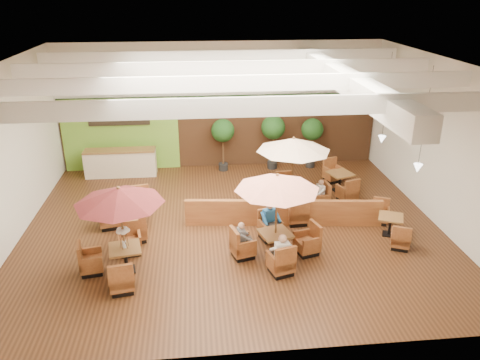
{
  "coord_description": "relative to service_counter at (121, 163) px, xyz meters",
  "views": [
    {
      "loc": [
        -1.17,
        -14.14,
        7.66
      ],
      "look_at": [
        0.3,
        0.5,
        1.5
      ],
      "focal_mm": 35.0,
      "sensor_mm": 36.0,
      "label": 1
    }
  ],
  "objects": [
    {
      "name": "table_2",
      "position": [
        6.62,
        -4.08,
        1.32
      ],
      "size": [
        2.78,
        2.78,
        2.82
      ],
      "rotation": [
        0.0,
        0.0,
        0.06
      ],
      "color": "brown",
      "rests_on": "ground"
    },
    {
      "name": "table_4",
      "position": [
        9.5,
        -6.2,
        -0.26
      ],
      "size": [
        1.02,
        2.46,
        0.86
      ],
      "rotation": [
        0.0,
        0.0,
        -0.42
      ],
      "color": "brown",
      "rests_on": "ground"
    },
    {
      "name": "diner_2",
      "position": [
        4.54,
        -7.07,
        0.14
      ],
      "size": [
        0.32,
        0.37,
        0.71
      ],
      "rotation": [
        0.0,
        0.0,
        4.87
      ],
      "color": "slate",
      "rests_on": "ground"
    },
    {
      "name": "diner_1",
      "position": [
        5.53,
        -6.08,
        0.19
      ],
      "size": [
        0.46,
        0.42,
        0.84
      ],
      "rotation": [
        0.0,
        0.0,
        3.45
      ],
      "color": "#2768AC",
      "rests_on": "ground"
    },
    {
      "name": "booth_divider",
      "position": [
        6.13,
        -5.18,
        -0.12
      ],
      "size": [
        6.7,
        0.9,
        0.93
      ],
      "primitive_type": "cube",
      "rotation": [
        0.0,
        0.0,
        -0.11
      ],
      "color": "brown",
      "rests_on": "ground"
    },
    {
      "name": "diner_4",
      "position": [
        7.66,
        -4.08,
        0.14
      ],
      "size": [
        0.33,
        0.38,
        0.71
      ],
      "rotation": [
        0.0,
        0.0,
        1.77
      ],
      "color": "white",
      "rests_on": "ground"
    },
    {
      "name": "table_5",
      "position": [
        8.91,
        -2.54,
        -0.21
      ],
      "size": [
        1.1,
        2.76,
        0.98
      ],
      "rotation": [
        0.0,
        0.0,
        0.32
      ],
      "color": "brown",
      "rests_on": "ground"
    },
    {
      "name": "topiary_0",
      "position": [
        4.43,
        0.2,
        1.15
      ],
      "size": [
        1.0,
        1.0,
        2.33
      ],
      "color": "black",
      "rests_on": "ground"
    },
    {
      "name": "table_0",
      "position": [
        1.05,
        -7.48,
        1.32
      ],
      "size": [
        2.59,
        2.7,
        2.67
      ],
      "rotation": [
        0.0,
        0.0,
        0.18
      ],
      "color": "brown",
      "rests_on": "ground"
    },
    {
      "name": "diner_0",
      "position": [
        5.53,
        -8.06,
        0.18
      ],
      "size": [
        0.43,
        0.36,
        0.82
      ],
      "rotation": [
        0.0,
        0.0,
        0.13
      ],
      "color": "white",
      "rests_on": "ground"
    },
    {
      "name": "service_counter",
      "position": [
        0.0,
        0.0,
        0.0
      ],
      "size": [
        3.0,
        0.75,
        1.18
      ],
      "color": "beige",
      "rests_on": "ground"
    },
    {
      "name": "table_1",
      "position": [
        5.53,
        -7.07,
        1.25
      ],
      "size": [
        2.78,
        2.78,
        2.7
      ],
      "rotation": [
        0.0,
        0.0,
        0.28
      ],
      "color": "brown",
      "rests_on": "ground"
    },
    {
      "name": "table_3",
      "position": [
        0.95,
        -4.76,
        -0.13
      ],
      "size": [
        1.91,
        2.76,
        1.56
      ],
      "rotation": [
        0.0,
        0.0,
        0.22
      ],
      "color": "brown",
      "rests_on": "ground"
    },
    {
      "name": "diner_3",
      "position": [
        6.62,
        -5.11,
        0.2
      ],
      "size": [
        0.43,
        0.35,
        0.86
      ],
      "rotation": [
        0.0,
        0.0,
        -0.05
      ],
      "color": "#2768AC",
      "rests_on": "ground"
    },
    {
      "name": "topiary_1",
      "position": [
        6.64,
        0.2,
        1.23
      ],
      "size": [
        1.05,
        1.05,
        2.43
      ],
      "color": "black",
      "rests_on": "ground"
    },
    {
      "name": "topiary_2",
      "position": [
        8.39,
        0.2,
        1.1
      ],
      "size": [
        0.97,
        0.97,
        2.26
      ],
      "color": "black",
      "rests_on": "ground"
    },
    {
      "name": "room",
      "position": [
        4.65,
        -3.88,
        3.05
      ],
      "size": [
        14.04,
        14.0,
        5.52
      ],
      "color": "#381E0F",
      "rests_on": "ground"
    }
  ]
}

